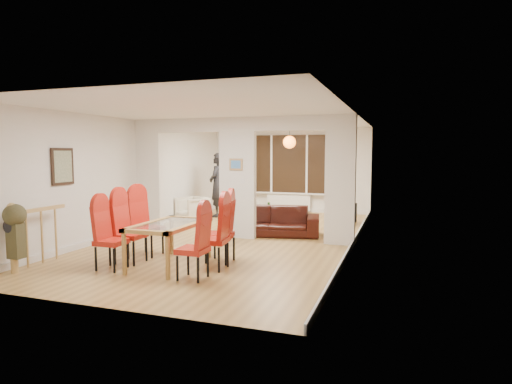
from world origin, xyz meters
The scene contains 24 objects.
floor centered at (0.00, 0.00, 0.00)m, with size 5.00×9.00×0.01m, color #AA8144.
room_walls centered at (0.00, 0.00, 1.30)m, with size 5.00×9.00×2.60m, color silver, non-canonical shape.
divider_wall centered at (0.00, 0.00, 1.30)m, with size 5.00×0.18×2.60m, color white.
bay_window_blinds centered at (0.00, 4.44, 1.50)m, with size 3.00×0.08×1.80m, color black.
radiator centered at (0.00, 4.40, 0.30)m, with size 1.40×0.08×0.50m, color white.
pendant_light centered at (0.30, 3.30, 2.15)m, with size 0.36×0.36×0.36m, color orange.
stair_newel centered at (-2.25, -3.20, 0.55)m, with size 0.40×1.20×1.10m, color tan, non-canonical shape.
wall_poster centered at (-2.47, -2.40, 1.60)m, with size 0.04×0.52×0.67m, color gray.
pillar_photo centered at (0.00, -0.10, 1.60)m, with size 0.30×0.03×0.25m, color #4C8CD8.
dining_table centered at (-0.21, -2.54, 0.35)m, with size 0.85×1.51×0.71m, color #A57B3C, non-canonical shape.
dining_chair_la centered at (-0.96, -3.04, 0.53)m, with size 0.42×0.42×1.05m, color #AE1D11, non-canonical shape.
dining_chair_lb centered at (-0.92, -2.60, 0.56)m, with size 0.44×0.44×1.11m, color #AE1D11, non-canonical shape.
dining_chair_lc centered at (-0.94, -2.04, 0.56)m, with size 0.45×0.45×1.12m, color #AE1D11, non-canonical shape.
dining_chair_ra centered at (0.50, -3.09, 0.51)m, with size 0.41×0.41×1.02m, color #AE1D11, non-canonical shape.
dining_chair_rb centered at (0.55, -2.49, 0.54)m, with size 0.44×0.44×1.09m, color #AE1D11, non-canonical shape.
dining_chair_rc centered at (0.48, -2.06, 0.55)m, with size 0.44×0.44×1.10m, color #AE1D11, non-canonical shape.
sofa centered at (0.57, 0.52, 0.32)m, with size 2.20×0.86×0.64m, color black.
armchair centered at (-2.00, 1.73, 0.33)m, with size 0.70×0.72×0.66m, color beige.
person centered at (-1.67, 2.68, 0.92)m, with size 0.44×0.67×1.85m, color black.
television centered at (2.00, 2.59, 0.26)m, with size 0.12×0.89×0.51m, color black.
coffee_table centered at (0.05, 2.72, 0.11)m, with size 0.97×0.49×0.22m, color #301E10, non-canonical shape.
bottle centered at (-0.13, 2.70, 0.36)m, with size 0.07×0.07×0.27m, color #143F19.
bowl centered at (-0.04, 2.75, 0.25)m, with size 0.21×0.21×0.05m, color #301E10.
shoes centered at (-0.18, -0.42, 0.05)m, with size 0.22×0.24×0.09m, color black, non-canonical shape.
Camera 1 is at (3.36, -8.60, 1.84)m, focal length 30.00 mm.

